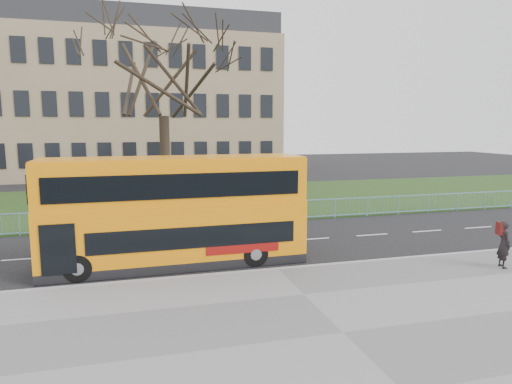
% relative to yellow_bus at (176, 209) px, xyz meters
% --- Properties ---
extents(ground, '(120.00, 120.00, 0.00)m').
position_rel_yellow_bus_xyz_m(ground, '(3.34, -0.23, -2.12)').
color(ground, black).
rests_on(ground, ground).
extents(pavement, '(80.00, 10.50, 0.12)m').
position_rel_yellow_bus_xyz_m(pavement, '(3.34, -6.98, -2.06)').
color(pavement, slate).
rests_on(pavement, ground).
extents(kerb, '(80.00, 0.20, 0.14)m').
position_rel_yellow_bus_xyz_m(kerb, '(3.34, -1.78, -2.05)').
color(kerb, gray).
rests_on(kerb, ground).
extents(grass_verge, '(80.00, 15.40, 0.08)m').
position_rel_yellow_bus_xyz_m(grass_verge, '(3.34, 14.07, -2.08)').
color(grass_verge, '#1A3513').
rests_on(grass_verge, ground).
extents(guard_railing, '(40.00, 0.12, 1.10)m').
position_rel_yellow_bus_xyz_m(guard_railing, '(3.34, 6.37, -1.57)').
color(guard_railing, '#71ABCA').
rests_on(guard_railing, ground).
extents(bare_tree, '(9.30, 9.30, 13.28)m').
position_rel_yellow_bus_xyz_m(bare_tree, '(0.34, 9.77, 4.61)').
color(bare_tree, black).
rests_on(bare_tree, grass_verge).
extents(civic_building, '(30.00, 15.00, 14.00)m').
position_rel_yellow_bus_xyz_m(civic_building, '(-1.66, 34.77, 4.88)').
color(civic_building, '#90735B').
rests_on(civic_building, ground).
extents(yellow_bus, '(9.44, 2.39, 3.94)m').
position_rel_yellow_bus_xyz_m(yellow_bus, '(0.00, 0.00, 0.00)').
color(yellow_bus, orange).
rests_on(yellow_bus, ground).
extents(pedestrian, '(0.55, 0.70, 1.68)m').
position_rel_yellow_bus_xyz_m(pedestrian, '(11.11, -3.75, -1.15)').
color(pedestrian, black).
rests_on(pedestrian, pavement).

